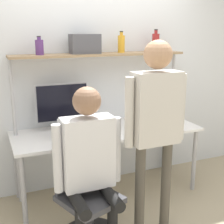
% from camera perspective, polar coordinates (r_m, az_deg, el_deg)
% --- Properties ---
extents(ground_plane, '(12.00, 12.00, 0.00)m').
position_cam_1_polar(ground_plane, '(3.46, 1.68, -17.44)').
color(ground_plane, tan).
extents(wall_back, '(8.00, 0.06, 2.70)m').
position_cam_1_polar(wall_back, '(3.69, -3.20, 7.05)').
color(wall_back, silver).
rests_on(wall_back, ground_plane).
extents(desk, '(2.06, 0.73, 0.78)m').
position_cam_1_polar(desk, '(3.47, -0.86, -4.35)').
color(desk, white).
rests_on(desk, ground_plane).
extents(shelf_unit, '(1.95, 0.31, 1.60)m').
position_cam_1_polar(shelf_unit, '(3.50, -2.13, 7.73)').
color(shelf_unit, '#997A56').
rests_on(shelf_unit, ground_plane).
extents(monitor, '(0.57, 0.20, 0.51)m').
position_cam_1_polar(monitor, '(3.42, -9.06, 1.32)').
color(monitor, '#B7B7BC').
rests_on(monitor, desk).
extents(laptop, '(0.31, 0.21, 0.21)m').
position_cam_1_polar(laptop, '(3.16, -6.94, -3.91)').
color(laptop, silver).
rests_on(laptop, desk).
extents(cell_phone, '(0.07, 0.15, 0.01)m').
position_cam_1_polar(cell_phone, '(3.23, -2.22, -4.46)').
color(cell_phone, '#264C8C').
rests_on(cell_phone, desk).
extents(office_chair, '(0.59, 0.59, 0.89)m').
position_cam_1_polar(office_chair, '(2.92, -4.52, -17.84)').
color(office_chair, black).
rests_on(office_chair, ground_plane).
extents(person_seated, '(0.60, 0.48, 1.40)m').
position_cam_1_polar(person_seated, '(2.63, -4.20, -7.96)').
color(person_seated, black).
rests_on(person_seated, ground_plane).
extents(person_standing, '(0.58, 0.24, 1.77)m').
position_cam_1_polar(person_standing, '(2.70, 8.00, -0.44)').
color(person_standing, '#4C473D').
rests_on(person_standing, ground_plane).
extents(bottle_purple, '(0.08, 0.08, 0.19)m').
position_cam_1_polar(bottle_purple, '(3.30, -13.13, 11.51)').
color(bottle_purple, '#593372').
rests_on(bottle_purple, shelf_unit).
extents(bottle_red, '(0.08, 0.08, 0.26)m').
position_cam_1_polar(bottle_red, '(3.77, 7.98, 12.53)').
color(bottle_red, maroon).
rests_on(bottle_red, shelf_unit).
extents(bottle_amber, '(0.08, 0.08, 0.24)m').
position_cam_1_polar(bottle_amber, '(3.57, 1.71, 12.41)').
color(bottle_amber, gold).
rests_on(bottle_amber, shelf_unit).
extents(storage_box, '(0.31, 0.18, 0.21)m').
position_cam_1_polar(storage_box, '(3.42, -4.98, 12.30)').
color(storage_box, '#4C4C51').
rests_on(storage_box, shelf_unit).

